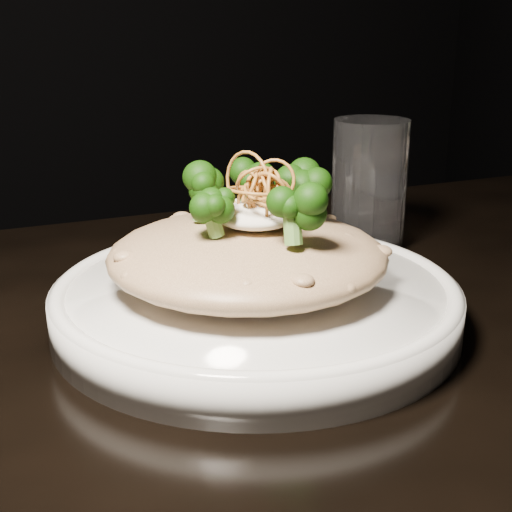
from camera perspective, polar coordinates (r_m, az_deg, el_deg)
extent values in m
cube|color=black|center=(0.56, 11.08, -7.76)|extent=(1.10, 0.80, 0.04)
cylinder|color=white|center=(0.55, 0.00, -3.85)|extent=(0.31, 0.31, 0.03)
ellipsoid|color=brown|center=(0.54, -0.69, 0.08)|extent=(0.21, 0.21, 0.05)
ellipsoid|color=white|center=(0.53, -0.02, 3.27)|extent=(0.06, 0.06, 0.02)
cylinder|color=white|center=(0.72, 9.02, 5.60)|extent=(0.08, 0.08, 0.13)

